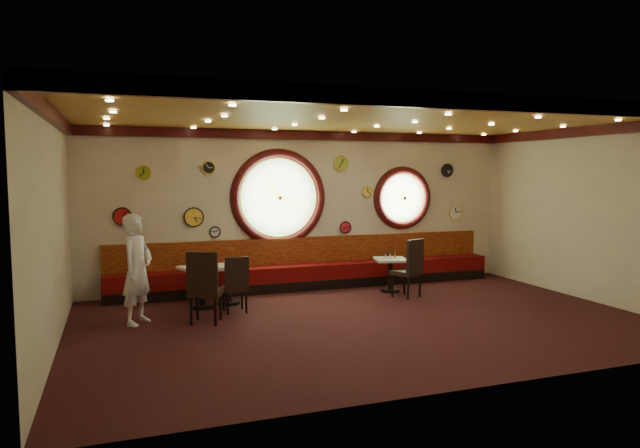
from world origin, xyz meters
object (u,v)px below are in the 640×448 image
(chair_c, at_px, (411,264))
(condiment_a_pepper, at_px, (206,264))
(condiment_c_salt, at_px, (385,256))
(table_a, at_px, (202,282))
(condiment_b_salt, at_px, (225,262))
(table_b, at_px, (228,280))
(condiment_a_salt, at_px, (198,263))
(condiment_a_bottle, at_px, (209,261))
(condiment_c_pepper, at_px, (390,256))
(condiment_b_bottle, at_px, (233,260))
(condiment_b_pepper, at_px, (232,263))
(chair_a, at_px, (204,283))
(chair_b, at_px, (236,281))
(table_c, at_px, (390,271))
(waiter, at_px, (137,269))
(condiment_c_bottle, at_px, (395,254))

(chair_c, xyz_separation_m, condiment_a_pepper, (-3.74, 0.45, 0.14))
(condiment_c_salt, xyz_separation_m, condiment_a_pepper, (-3.56, -0.25, 0.07))
(table_a, relative_size, condiment_b_salt, 8.56)
(table_b, relative_size, condiment_a_salt, 7.06)
(condiment_a_bottle, bearing_deg, table_b, 9.61)
(table_b, height_order, condiment_b_salt, condiment_b_salt)
(condiment_c_pepper, height_order, condiment_b_bottle, condiment_b_bottle)
(condiment_b_salt, distance_m, condiment_b_pepper, 0.16)
(condiment_a_salt, relative_size, condiment_c_salt, 1.07)
(table_b, bearing_deg, chair_a, -116.14)
(condiment_b_salt, bearing_deg, condiment_c_pepper, -0.50)
(chair_b, distance_m, condiment_a_pepper, 0.69)
(table_c, xyz_separation_m, chair_b, (-3.23, -0.71, 0.13))
(condiment_c_pepper, height_order, condiment_a_bottle, condiment_a_bottle)
(condiment_b_pepper, xyz_separation_m, condiment_a_bottle, (-0.40, 0.02, 0.07))
(chair_a, relative_size, chair_b, 1.20)
(condiment_b_salt, distance_m, condiment_c_salt, 3.20)
(condiment_b_pepper, xyz_separation_m, condiment_c_pepper, (3.17, 0.09, -0.04))
(condiment_a_bottle, bearing_deg, waiter, -147.38)
(table_a, height_order, condiment_a_pepper, condiment_a_pepper)
(table_c, relative_size, condiment_c_bottle, 4.68)
(chair_a, bearing_deg, condiment_a_pepper, 101.63)
(chair_b, distance_m, condiment_b_bottle, 0.81)
(table_b, xyz_separation_m, chair_b, (-0.00, -0.70, 0.11))
(chair_c, height_order, condiment_c_salt, chair_c)
(condiment_b_pepper, distance_m, waiter, 1.80)
(table_c, relative_size, condiment_b_bottle, 4.52)
(condiment_a_bottle, distance_m, condiment_c_bottle, 3.72)
(condiment_c_salt, xyz_separation_m, condiment_c_bottle, (0.21, 0.00, 0.03))
(condiment_c_pepper, relative_size, condiment_a_bottle, 0.62)
(condiment_b_salt, xyz_separation_m, condiment_c_pepper, (3.27, -0.03, -0.04))
(chair_c, bearing_deg, condiment_b_pepper, 145.63)
(table_c, distance_m, condiment_c_salt, 0.31)
(table_b, xyz_separation_m, waiter, (-1.57, -0.84, 0.42))
(condiment_a_salt, bearing_deg, table_a, -43.41)
(condiment_b_pepper, bearing_deg, table_c, 1.65)
(table_a, relative_size, condiment_a_pepper, 9.36)
(condiment_a_salt, bearing_deg, condiment_a_bottle, 7.08)
(table_c, height_order, condiment_b_pepper, condiment_b_pepper)
(condiment_c_pepper, distance_m, waiter, 4.87)
(chair_c, xyz_separation_m, condiment_a_salt, (-3.87, 0.55, 0.14))
(table_a, xyz_separation_m, chair_a, (-0.12, -1.10, 0.20))
(waiter, bearing_deg, condiment_c_bottle, -45.18)
(chair_a, height_order, chair_b, chair_a)
(chair_a, xyz_separation_m, condiment_a_bottle, (0.25, 1.16, 0.16))
(condiment_b_bottle, bearing_deg, waiter, -151.52)
(condiment_a_bottle, xyz_separation_m, waiter, (-1.22, -0.78, 0.04))
(chair_a, height_order, chair_c, chair_a)
(condiment_a_salt, distance_m, condiment_a_pepper, 0.16)
(table_c, relative_size, condiment_a_salt, 7.29)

